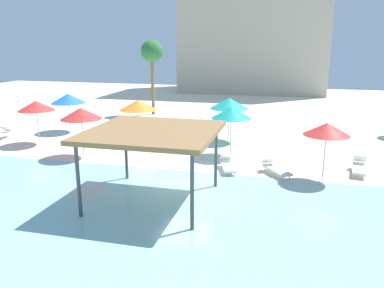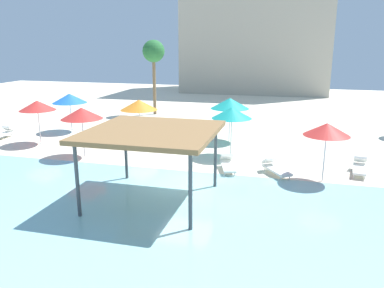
{
  "view_description": "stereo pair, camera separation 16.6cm",
  "coord_description": "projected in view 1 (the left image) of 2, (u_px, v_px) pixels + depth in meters",
  "views": [
    {
      "loc": [
        4.33,
        -15.92,
        6.17
      ],
      "look_at": [
        -0.2,
        2.0,
        1.3
      ],
      "focal_mm": 36.1,
      "sensor_mm": 36.0,
      "label": 1
    },
    {
      "loc": [
        4.5,
        -15.88,
        6.17
      ],
      "look_at": [
        -0.2,
        2.0,
        1.3
      ],
      "focal_mm": 36.1,
      "sensor_mm": 36.0,
      "label": 2
    }
  ],
  "objects": [
    {
      "name": "beach_umbrella_red_7",
      "position": [
        36.0,
        106.0,
        23.64
      ],
      "size": [
        2.21,
        2.21,
        2.73
      ],
      "color": "silver",
      "rests_on": "ground"
    },
    {
      "name": "lounge_chair_3",
      "position": [
        1.0,
        134.0,
        25.48
      ],
      "size": [
        0.68,
        1.92,
        0.74
      ],
      "rotation": [
        0.0,
        0.0,
        -1.53
      ],
      "color": "white",
      "rests_on": "ground"
    },
    {
      "name": "lagoon_water",
      "position": [
        144.0,
        237.0,
        12.6
      ],
      "size": [
        44.0,
        13.5,
        0.04
      ],
      "primitive_type": "cube",
      "color": "#8CC6CC",
      "rests_on": "ground"
    },
    {
      "name": "lounge_chair_1",
      "position": [
        359.0,
        166.0,
        18.79
      ],
      "size": [
        0.87,
        1.96,
        0.74
      ],
      "rotation": [
        0.0,
        0.0,
        -1.72
      ],
      "color": "white",
      "rests_on": "ground"
    },
    {
      "name": "shade_pavilion",
      "position": [
        153.0,
        134.0,
        14.84
      ],
      "size": [
        4.89,
        4.89,
        2.94
      ],
      "color": "#42474C",
      "rests_on": "ground"
    },
    {
      "name": "beach_umbrella_teal_4",
      "position": [
        229.0,
        103.0,
        24.39
      ],
      "size": [
        2.44,
        2.44,
        2.79
      ],
      "color": "silver",
      "rests_on": "ground"
    },
    {
      "name": "hotel_block_0",
      "position": [
        255.0,
        23.0,
        49.02
      ],
      "size": [
        17.95,
        10.2,
        17.26
      ],
      "primitive_type": "cube",
      "color": "#B2A893",
      "rests_on": "ground"
    },
    {
      "name": "palm_tree_0",
      "position": [
        152.0,
        53.0,
        32.98
      ],
      "size": [
        1.9,
        1.9,
        6.41
      ],
      "color": "brown",
      "rests_on": "ground"
    },
    {
      "name": "beach_umbrella_blue_3",
      "position": [
        68.0,
        98.0,
        27.02
      ],
      "size": [
        2.41,
        2.41,
        2.71
      ],
      "color": "silver",
      "rests_on": "ground"
    },
    {
      "name": "beach_umbrella_red_0",
      "position": [
        327.0,
        129.0,
        17.18
      ],
      "size": [
        2.06,
        2.06,
        2.72
      ],
      "color": "silver",
      "rests_on": "ground"
    },
    {
      "name": "beach_umbrella_red_2",
      "position": [
        81.0,
        113.0,
        20.89
      ],
      "size": [
        2.26,
        2.26,
        2.76
      ],
      "color": "silver",
      "rests_on": "ground"
    },
    {
      "name": "ground_plane",
      "position": [
        186.0,
        183.0,
        17.53
      ],
      "size": [
        80.0,
        80.0,
        0.0
      ],
      "primitive_type": "plane",
      "color": "beige"
    },
    {
      "name": "beach_umbrella_teal_6",
      "position": [
        231.0,
        113.0,
        21.08
      ],
      "size": [
        2.21,
        2.21,
        2.76
      ],
      "color": "silver",
      "rests_on": "ground"
    },
    {
      "name": "lounge_chair_2",
      "position": [
        275.0,
        168.0,
        18.59
      ],
      "size": [
        1.56,
        1.91,
        0.74
      ],
      "rotation": [
        0.0,
        0.0,
        -0.97
      ],
      "color": "white",
      "rests_on": "ground"
    },
    {
      "name": "lounge_chair_0",
      "position": [
        228.0,
        164.0,
        19.15
      ],
      "size": [
        1.1,
        1.99,
        0.74
      ],
      "rotation": [
        0.0,
        0.0,
        -1.29
      ],
      "color": "white",
      "rests_on": "ground"
    },
    {
      "name": "beach_umbrella_orange_1",
      "position": [
        138.0,
        105.0,
        24.16
      ],
      "size": [
        2.35,
        2.35,
        2.71
      ],
      "color": "silver",
      "rests_on": "ground"
    }
  ]
}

